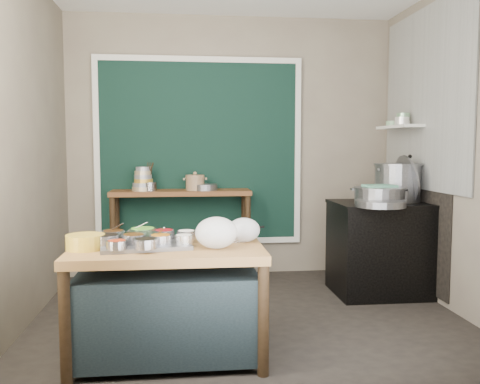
{
  "coord_description": "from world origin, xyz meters",
  "views": [
    {
      "loc": [
        -0.52,
        -4.04,
        1.4
      ],
      "look_at": [
        -0.04,
        0.25,
        1.02
      ],
      "focal_mm": 38.0,
      "sensor_mm": 36.0,
      "label": 1
    }
  ],
  "objects": [
    {
      "name": "yellow_basin",
      "position": [
        -1.15,
        -0.76,
        0.8
      ],
      "size": [
        0.33,
        0.33,
        0.09
      ],
      "primitive_type": "cylinder",
      "rotation": [
        0.0,
        0.0,
        -0.43
      ],
      "color": "#B78723",
      "rests_on": "prep_table"
    },
    {
      "name": "condiment_bowls",
      "position": [
        -0.8,
        -0.7,
        0.81
      ],
      "size": [
        0.65,
        0.5,
        0.07
      ],
      "color": "gray",
      "rests_on": "condiment_tray"
    },
    {
      "name": "shelf_bowl_stack",
      "position": [
        1.63,
        0.79,
        1.67
      ],
      "size": [
        0.15,
        0.15,
        0.12
      ],
      "color": "silver",
      "rests_on": "wall_shelf"
    },
    {
      "name": "shelf_bowl_green",
      "position": [
        1.63,
        1.02,
        1.64
      ],
      "size": [
        0.17,
        0.17,
        0.05
      ],
      "primitive_type": "cylinder",
      "rotation": [
        0.0,
        0.0,
        0.19
      ],
      "color": "gray",
      "rests_on": "wall_shelf"
    },
    {
      "name": "green_cloth",
      "position": [
        1.25,
        0.39,
        1.05
      ],
      "size": [
        0.29,
        0.23,
        0.02
      ],
      "primitive_type": "cube",
      "rotation": [
        0.0,
        0.0,
        0.12
      ],
      "color": "#559982",
      "rests_on": "steamer"
    },
    {
      "name": "plastic_bag_b",
      "position": [
        -0.12,
        -0.63,
        0.83
      ],
      "size": [
        0.25,
        0.22,
        0.17
      ],
      "primitive_type": "ellipsoid",
      "rotation": [
        0.0,
        0.0,
        0.14
      ],
      "color": "white",
      "rests_on": "prep_table"
    },
    {
      "name": "pot_lid",
      "position": [
        1.58,
        0.54,
        1.1
      ],
      "size": [
        0.12,
        0.45,
        0.45
      ],
      "primitive_type": "cylinder",
      "rotation": [
        0.0,
        1.36,
        0.0
      ],
      "color": "gray",
      "rests_on": "stove_top"
    },
    {
      "name": "right_wall",
      "position": [
        1.76,
        0.0,
        1.4
      ],
      "size": [
        0.02,
        3.0,
        2.8
      ],
      "primitive_type": "cube",
      "color": "#776D5B",
      "rests_on": "floor"
    },
    {
      "name": "bowl_stack",
      "position": [
        -0.94,
        1.27,
        1.06
      ],
      "size": [
        0.22,
        0.22,
        0.25
      ],
      "color": "tan",
      "rests_on": "back_counter"
    },
    {
      "name": "back_wall",
      "position": [
        0.0,
        1.51,
        1.4
      ],
      "size": [
        3.5,
        0.02,
        2.8
      ],
      "primitive_type": "cube",
      "color": "#776D5B",
      "rests_on": "floor"
    },
    {
      "name": "tile_panel",
      "position": [
        1.74,
        0.55,
        1.85
      ],
      "size": [
        0.02,
        1.7,
        1.7
      ],
      "primitive_type": "cube",
      "color": "#B2B2AA",
      "rests_on": "right_wall"
    },
    {
      "name": "steamer",
      "position": [
        1.25,
        0.39,
        0.96
      ],
      "size": [
        0.6,
        0.6,
        0.16
      ],
      "primitive_type": null,
      "rotation": [
        0.0,
        0.0,
        -0.28
      ],
      "color": "gray",
      "rests_on": "stove_top"
    },
    {
      "name": "wall_shelf",
      "position": [
        1.63,
        0.85,
        1.6
      ],
      "size": [
        0.22,
        0.7,
        0.03
      ],
      "primitive_type": "cube",
      "color": "beige",
      "rests_on": "right_wall"
    },
    {
      "name": "stock_pot",
      "position": [
        1.52,
        0.62,
        1.06
      ],
      "size": [
        0.58,
        0.58,
        0.36
      ],
      "primitive_type": null,
      "rotation": [
        0.0,
        0.0,
        0.28
      ],
      "color": "gray",
      "rests_on": "stove_top"
    },
    {
      "name": "plastic_bag_a",
      "position": [
        -0.32,
        -0.83,
        0.85
      ],
      "size": [
        0.29,
        0.25,
        0.2
      ],
      "primitive_type": "ellipsoid",
      "rotation": [
        0.0,
        0.0,
        -0.08
      ],
      "color": "white",
      "rests_on": "prep_table"
    },
    {
      "name": "curtain_frame",
      "position": [
        -0.35,
        1.46,
        1.35
      ],
      "size": [
        2.22,
        0.03,
        2.02
      ],
      "primitive_type": null,
      "color": "beige",
      "rests_on": "back_wall"
    },
    {
      "name": "shallow_pan",
      "position": [
        1.18,
        0.18,
        0.91
      ],
      "size": [
        0.57,
        0.57,
        0.06
      ],
      "primitive_type": "cylinder",
      "rotation": [
        0.0,
        0.0,
        0.39
      ],
      "color": "gray",
      "rests_on": "stove_top"
    },
    {
      "name": "stove_block",
      "position": [
        1.35,
        0.55,
        0.42
      ],
      "size": [
        0.9,
        0.68,
        0.85
      ],
      "primitive_type": "cube",
      "color": "black",
      "rests_on": "floor"
    },
    {
      "name": "prep_table",
      "position": [
        -0.63,
        -0.75,
        0.38
      ],
      "size": [
        1.25,
        0.72,
        0.75
      ],
      "primitive_type": "cube",
      "rotation": [
        0.0,
        0.0,
        -0.0
      ],
      "color": "brown",
      "rests_on": "floor"
    },
    {
      "name": "curtain_panel",
      "position": [
        -0.35,
        1.47,
        1.35
      ],
      "size": [
        2.1,
        0.02,
        1.9
      ],
      "primitive_type": "cube",
      "color": "black",
      "rests_on": "back_wall"
    },
    {
      "name": "condiment_tray",
      "position": [
        -0.78,
        -0.72,
        0.76
      ],
      "size": [
        0.62,
        0.49,
        0.03
      ],
      "primitive_type": "cube",
      "rotation": [
        0.0,
        0.0,
        0.15
      ],
      "color": "gray",
      "rests_on": "prep_table"
    },
    {
      "name": "left_wall",
      "position": [
        -1.76,
        0.0,
        1.4
      ],
      "size": [
        0.02,
        3.0,
        2.8
      ],
      "primitive_type": "cube",
      "color": "#776D5B",
      "rests_on": "floor"
    },
    {
      "name": "utensil_cup",
      "position": [
        -0.87,
        1.24,
        1.0
      ],
      "size": [
        0.18,
        0.18,
        0.09
      ],
      "primitive_type": "cylinder",
      "rotation": [
        0.0,
        0.0,
        -0.19
      ],
      "color": "gray",
      "rests_on": "back_counter"
    },
    {
      "name": "soot_patch",
      "position": [
        1.74,
        0.65,
        0.7
      ],
      "size": [
        0.01,
        1.3,
        1.3
      ],
      "primitive_type": "cube",
      "color": "black",
      "rests_on": "right_wall"
    },
    {
      "name": "floor",
      "position": [
        0.0,
        0.0,
        -0.01
      ],
      "size": [
        3.5,
        3.0,
        0.02
      ],
      "primitive_type": "cube",
      "color": "black",
      "rests_on": "ground"
    },
    {
      "name": "stove_top",
      "position": [
        1.35,
        0.55,
        0.86
      ],
      "size": [
        0.92,
        0.69,
        0.03
      ],
      "primitive_type": "cube",
      "color": "black",
      "rests_on": "stove_block"
    },
    {
      "name": "ceramic_crock",
      "position": [
        -0.4,
        1.25,
        1.02
      ],
      "size": [
        0.25,
        0.25,
        0.14
      ],
      "primitive_type": null,
      "rotation": [
        0.0,
        0.0,
        0.22
      ],
      "color": "brown",
      "rests_on": "back_counter"
    },
    {
      "name": "wide_bowl",
      "position": [
        -0.3,
        1.25,
        0.98
      ],
      "size": [
        0.29,
        0.29,
        0.06
      ],
      "primitive_type": "cylinder",
      "rotation": [
        0.0,
        0.0,
        -0.13
      ],
      "color": "gray",
      "rests_on": "back_counter"
    },
    {
      "name": "saucepan",
      "position": [
        -0.18,
        -0.55,
        0.81
      ],
      "size": [
        0.3,
        0.3,
        0.13
      ],
      "primitive_type": null,
      "rotation": [
        0.0,
        0.0,
        0.36
      ],
      "color": "gray",
      "rests_on": "prep_table"
    },
    {
      "name": "back_counter",
      "position": [
        -0.55,
        1.28,
        0.47
      ],
      "size": [
        1.45,
        0.4,
        0.95
      ],
      "primitive_type": "cube",
      "color": "brown",
      "rests_on": "floor"
    }
  ]
}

